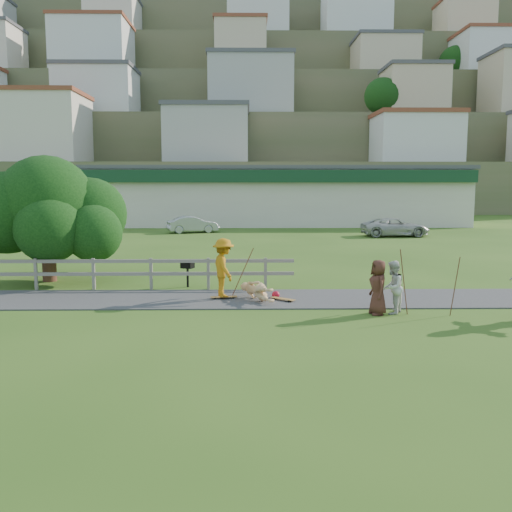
# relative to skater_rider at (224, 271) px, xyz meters

# --- Properties ---
(ground) EXTENTS (260.00, 260.00, 0.00)m
(ground) POSITION_rel_skater_rider_xyz_m (-0.61, -1.48, -0.94)
(ground) COLOR #2E5317
(ground) RESTS_ON ground
(path) EXTENTS (34.00, 3.00, 0.04)m
(path) POSITION_rel_skater_rider_xyz_m (-0.61, 0.02, -0.92)
(path) COLOR #323234
(path) RESTS_ON ground
(fence) EXTENTS (15.05, 0.10, 1.10)m
(fence) POSITION_rel_skater_rider_xyz_m (-5.23, 1.82, -0.21)
(fence) COLOR slate
(fence) RESTS_ON ground
(strip_mall) EXTENTS (32.50, 10.75, 5.10)m
(strip_mall) POSITION_rel_skater_rider_xyz_m (3.39, 33.46, 1.64)
(strip_mall) COLOR beige
(strip_mall) RESTS_ON ground
(hillside) EXTENTS (220.00, 67.00, 47.50)m
(hillside) POSITION_rel_skater_rider_xyz_m (-0.61, 89.82, 13.48)
(hillside) COLOR #4D5A35
(hillside) RESTS_ON ground
(skater_rider) EXTENTS (1.05, 1.37, 1.87)m
(skater_rider) POSITION_rel_skater_rider_xyz_m (0.00, 0.00, 0.00)
(skater_rider) COLOR #BC7511
(skater_rider) RESTS_ON ground
(skater_fallen) EXTENTS (1.80, 1.16, 0.65)m
(skater_fallen) POSITION_rel_skater_rider_xyz_m (1.07, -0.24, -0.61)
(skater_fallen) COLOR #DAAC78
(skater_fallen) RESTS_ON ground
(spectator_a) EXTENTS (0.87, 0.93, 1.52)m
(spectator_a) POSITION_rel_skater_rider_xyz_m (4.89, -2.01, -0.17)
(spectator_a) COLOR silver
(spectator_a) RESTS_ON ground
(spectator_c) EXTENTS (0.59, 0.82, 1.57)m
(spectator_c) POSITION_rel_skater_rider_xyz_m (4.44, -2.12, -0.15)
(spectator_c) COLOR #4B261E
(spectator_c) RESTS_ON ground
(car_silver) EXTENTS (3.94, 2.39, 1.23)m
(car_silver) POSITION_rel_skater_rider_xyz_m (-3.27, 24.32, -0.32)
(car_silver) COLOR #A4A6AC
(car_silver) RESTS_ON ground
(car_white) EXTENTS (4.71, 2.37, 1.28)m
(car_white) POSITION_rel_skater_rider_xyz_m (11.00, 21.16, -0.30)
(car_white) COLOR #B9B8B4
(car_white) RESTS_ON ground
(tree) EXTENTS (5.78, 5.78, 4.14)m
(tree) POSITION_rel_skater_rider_xyz_m (-6.74, 3.56, 1.13)
(tree) COLOR black
(tree) RESTS_ON ground
(bbq) EXTENTS (0.51, 0.46, 0.90)m
(bbq) POSITION_rel_skater_rider_xyz_m (-1.38, 2.24, -0.48)
(bbq) COLOR black
(bbq) RESTS_ON ground
(longboard_rider) EXTENTS (0.87, 0.33, 0.09)m
(longboard_rider) POSITION_rel_skater_rider_xyz_m (-0.00, 0.00, -0.89)
(longboard_rider) COLOR olive
(longboard_rider) RESTS_ON ground
(longboard_fallen) EXTENTS (0.78, 0.69, 0.09)m
(longboard_fallen) POSITION_rel_skater_rider_xyz_m (1.87, -0.34, -0.89)
(longboard_fallen) COLOR olive
(longboard_fallen) RESTS_ON ground
(helmet) EXTENTS (0.25, 0.25, 0.25)m
(helmet) POSITION_rel_skater_rider_xyz_m (1.67, 0.11, -0.81)
(helmet) COLOR #A61026
(helmet) RESTS_ON ground
(pole_rider) EXTENTS (0.03, 0.03, 1.76)m
(pole_rider) POSITION_rel_skater_rider_xyz_m (0.60, 0.40, -0.05)
(pole_rider) COLOR brown
(pole_rider) RESTS_ON ground
(pole_spec_left) EXTENTS (0.03, 0.03, 1.88)m
(pole_spec_left) POSITION_rel_skater_rider_xyz_m (5.17, -2.12, 0.01)
(pole_spec_left) COLOR brown
(pole_spec_left) RESTS_ON ground
(pole_spec_right) EXTENTS (0.03, 0.03, 1.68)m
(pole_spec_right) POSITION_rel_skater_rider_xyz_m (6.56, -2.29, -0.10)
(pole_spec_right) COLOR brown
(pole_spec_right) RESTS_ON ground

